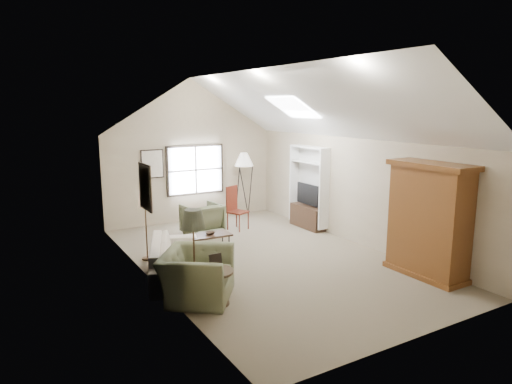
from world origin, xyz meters
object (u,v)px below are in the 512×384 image
armchair_near (197,275)px  armchair_far (202,220)px  coffee_table (210,244)px  armoire (429,220)px  side_table (216,287)px  side_chair (238,208)px  sofa (176,258)px

armchair_near → armchair_far: size_ratio=1.41×
coffee_table → armoire: bearing=-46.8°
side_table → armchair_near: bearing=113.7°
side_chair → sofa: bearing=-163.0°
sofa → side_table: (0.10, -1.60, -0.05)m
armchair_far → side_table: 4.16m
sofa → side_chair: side_chair is taller
armchair_near → side_chair: bearing=-0.9°
sofa → side_table: 1.60m
armchair_near → side_chair: 4.44m
sofa → side_table: sofa is taller
armchair_far → armchair_near: bearing=59.4°
armoire → side_chair: (-1.56, 4.79, -0.52)m
sofa → armchair_far: armchair_far is taller
armchair_far → coffee_table: bearing=67.1°
armoire → armchair_far: size_ratio=2.44×
side_table → side_chair: size_ratio=0.51×
armchair_far → side_chair: (1.04, 0.03, 0.17)m
sofa → armchair_far: 2.78m
armchair_near → side_table: 0.45m
coffee_table → sofa: bearing=-143.7°
armchair_far → side_chair: side_chair is taller
sofa → coffee_table: sofa is taller
armchair_near → side_chair: size_ratio=1.09×
armoire → armchair_near: size_ratio=1.73×
armchair_near → side_table: bearing=-119.8°
sofa → armchair_far: size_ratio=2.61×
armchair_far → side_chair: size_ratio=0.78×
side_table → side_chair: 4.67m
armchair_near → coffee_table: 2.34m
side_chair → armoire: bearing=-96.4°
sofa → coffee_table: bearing=-33.0°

